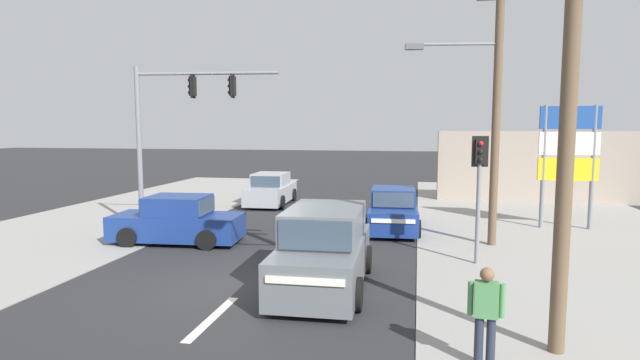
% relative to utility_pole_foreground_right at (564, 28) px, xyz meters
% --- Properties ---
extents(ground_plane, '(140.00, 140.00, 0.00)m').
position_rel_utility_pole_foreground_right_xyz_m(ground_plane, '(-6.19, 2.33, -5.36)').
color(ground_plane, '#28282B').
extents(lane_dash_near, '(0.20, 2.40, 0.01)m').
position_rel_utility_pole_foreground_right_xyz_m(lane_dash_near, '(-6.19, 0.33, -5.36)').
color(lane_dash_near, silver).
rests_on(lane_dash_near, ground).
extents(lane_dash_mid, '(0.20, 2.40, 0.01)m').
position_rel_utility_pole_foreground_right_xyz_m(lane_dash_mid, '(-6.19, 5.33, -5.36)').
color(lane_dash_mid, silver).
rests_on(lane_dash_mid, ground).
extents(lane_dash_far, '(0.20, 2.40, 0.01)m').
position_rel_utility_pole_foreground_right_xyz_m(lane_dash_far, '(-6.19, 10.33, -5.36)').
color(lane_dash_far, silver).
rests_on(lane_dash_far, ground).
extents(kerb_right_verge, '(10.00, 44.00, 0.02)m').
position_rel_utility_pole_foreground_right_xyz_m(kerb_right_verge, '(2.81, 4.33, -5.35)').
color(kerb_right_verge, gray).
rests_on(kerb_right_verge, ground).
extents(kerb_left_verge, '(8.00, 40.00, 0.02)m').
position_rel_utility_pole_foreground_right_xyz_m(kerb_left_verge, '(-14.69, 6.33, -5.35)').
color(kerb_left_verge, gray).
rests_on(kerb_left_verge, ground).
extents(utility_pole_foreground_right, '(3.78, 0.41, 9.99)m').
position_rel_utility_pole_foreground_right_xyz_m(utility_pole_foreground_right, '(0.00, 0.00, 0.00)').
color(utility_pole_foreground_right, brown).
rests_on(utility_pole_foreground_right, ground).
extents(utility_pole_midground_right, '(3.77, 0.68, 8.84)m').
position_rel_utility_pole_foreground_right_xyz_m(utility_pole_midground_right, '(0.02, 7.85, -0.59)').
color(utility_pole_midground_right, brown).
rests_on(utility_pole_midground_right, ground).
extents(traffic_signal_mast, '(5.27, 0.65, 6.00)m').
position_rel_utility_pole_foreground_right_xyz_m(traffic_signal_mast, '(-10.96, 8.09, -1.22)').
color(traffic_signal_mast, slate).
rests_on(traffic_signal_mast, ground).
extents(pedestal_signal_right_kerb, '(0.44, 0.29, 3.56)m').
position_rel_utility_pole_foreground_right_xyz_m(pedestal_signal_right_kerb, '(-0.57, 5.45, -2.94)').
color(pedestal_signal_right_kerb, slate).
rests_on(pedestal_signal_right_kerb, ground).
extents(shopping_plaza_sign, '(2.10, 0.16, 4.60)m').
position_rel_utility_pole_foreground_right_xyz_m(shopping_plaza_sign, '(3.24, 11.16, -2.38)').
color(shopping_plaza_sign, slate).
rests_on(shopping_plaza_sign, ground).
extents(shopfront_wall_far, '(12.00, 1.00, 3.60)m').
position_rel_utility_pole_foreground_right_xyz_m(shopfront_wall_far, '(4.81, 18.33, -3.56)').
color(shopfront_wall_far, '#A39384').
rests_on(shopfront_wall_far, ground).
extents(sedan_oncoming_mid, '(2.00, 4.29, 1.56)m').
position_rel_utility_pole_foreground_right_xyz_m(sedan_oncoming_mid, '(-9.31, 14.79, -4.66)').
color(sedan_oncoming_mid, '#A3A8AD').
rests_on(sedan_oncoming_mid, ground).
extents(suv_oncoming_near, '(2.15, 4.58, 1.90)m').
position_rel_utility_pole_foreground_right_xyz_m(suv_oncoming_near, '(-4.36, 2.69, -4.48)').
color(suv_oncoming_near, slate).
rests_on(suv_oncoming_near, ground).
extents(sedan_crossing_left, '(2.05, 4.31, 1.56)m').
position_rel_utility_pole_foreground_right_xyz_m(sedan_crossing_left, '(-3.09, 9.77, -4.66)').
color(sedan_crossing_left, navy).
rests_on(sedan_crossing_left, ground).
extents(sedan_receding_far, '(4.34, 2.12, 1.56)m').
position_rel_utility_pole_foreground_right_xyz_m(sedan_receding_far, '(-9.96, 6.27, -4.66)').
color(sedan_receding_far, navy).
rests_on(sedan_receding_far, ground).
extents(pedestrian_at_kerb, '(0.56, 0.25, 1.63)m').
position_rel_utility_pole_foreground_right_xyz_m(pedestrian_at_kerb, '(-1.13, -0.79, -4.44)').
color(pedestrian_at_kerb, '#232838').
rests_on(pedestrian_at_kerb, ground).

